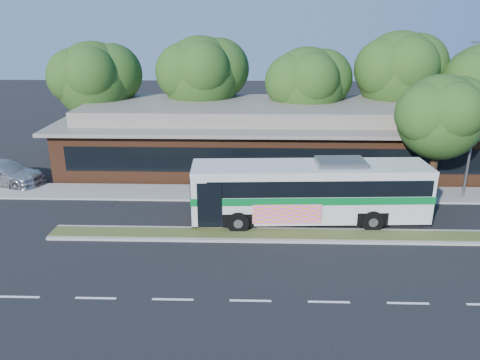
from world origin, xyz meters
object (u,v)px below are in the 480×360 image
at_px(lamp_post, 475,118).
at_px(sidewalk_tree, 446,115).
at_px(transit_bus, 311,188).
at_px(sedan, 5,173).

distance_m(lamp_post, sidewalk_tree, 1.55).
xyz_separation_m(lamp_post, transit_bus, (-9.50, -3.56, -3.00)).
height_order(lamp_post, transit_bus, lamp_post).
bearing_deg(transit_bus, sidewalk_tree, 22.99).
bearing_deg(sidewalk_tree, lamp_post, -11.84).
distance_m(lamp_post, sedan, 28.92).
bearing_deg(sedan, transit_bus, -89.68).
relative_size(lamp_post, sidewalk_tree, 1.24).
distance_m(transit_bus, sedan, 19.84).
bearing_deg(lamp_post, sidewalk_tree, 168.16).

